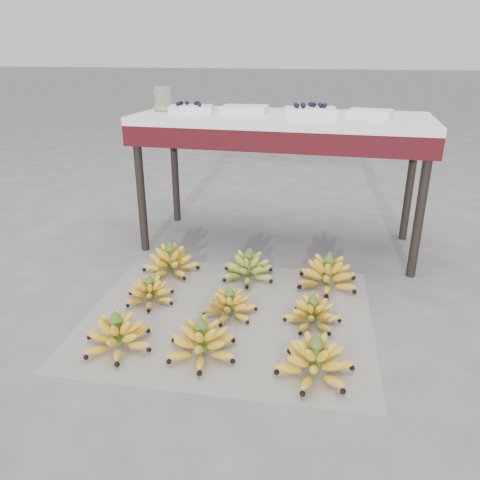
% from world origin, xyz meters
% --- Properties ---
extents(ground, '(60.00, 60.00, 0.00)m').
position_xyz_m(ground, '(0.00, 0.00, 0.00)').
color(ground, '#5C5C5E').
rests_on(ground, ground).
extents(newspaper_mat, '(1.32, 1.13, 0.01)m').
position_xyz_m(newspaper_mat, '(-0.12, 0.06, 0.00)').
color(newspaper_mat, silver).
rests_on(newspaper_mat, ground).
extents(bunch_front_left, '(0.37, 0.37, 0.17)m').
position_xyz_m(bunch_front_left, '(-0.48, -0.28, 0.06)').
color(bunch_front_left, yellow).
rests_on(bunch_front_left, newspaper_mat).
extents(bunch_front_center, '(0.35, 0.35, 0.17)m').
position_xyz_m(bunch_front_center, '(-0.14, -0.25, 0.06)').
color(bunch_front_center, yellow).
rests_on(bunch_front_center, newspaper_mat).
extents(bunch_front_right, '(0.32, 0.32, 0.17)m').
position_xyz_m(bunch_front_right, '(0.29, -0.26, 0.07)').
color(bunch_front_right, yellow).
rests_on(bunch_front_right, newspaper_mat).
extents(bunch_mid_left, '(0.29, 0.29, 0.14)m').
position_xyz_m(bunch_mid_left, '(-0.51, 0.09, 0.05)').
color(bunch_mid_left, yellow).
rests_on(bunch_mid_left, newspaper_mat).
extents(bunch_mid_center, '(0.31, 0.31, 0.15)m').
position_xyz_m(bunch_mid_center, '(-0.11, 0.06, 0.06)').
color(bunch_mid_center, yellow).
rests_on(bunch_mid_center, newspaper_mat).
extents(bunch_mid_right, '(0.28, 0.28, 0.15)m').
position_xyz_m(bunch_mid_right, '(0.25, 0.08, 0.06)').
color(bunch_mid_right, yellow).
rests_on(bunch_mid_right, newspaper_mat).
extents(bunch_back_left, '(0.32, 0.32, 0.18)m').
position_xyz_m(bunch_back_left, '(-0.53, 0.41, 0.07)').
color(bunch_back_left, yellow).
rests_on(bunch_back_left, newspaper_mat).
extents(bunch_back_center, '(0.33, 0.33, 0.17)m').
position_xyz_m(bunch_back_center, '(-0.12, 0.44, 0.06)').
color(bunch_back_center, '#7BA42D').
rests_on(bunch_back_center, newspaper_mat).
extents(bunch_back_right, '(0.40, 0.40, 0.19)m').
position_xyz_m(bunch_back_right, '(0.29, 0.44, 0.07)').
color(bunch_back_right, yellow).
rests_on(bunch_back_right, newspaper_mat).
extents(vendor_table, '(1.61, 0.64, 0.77)m').
position_xyz_m(vendor_table, '(-0.04, 0.95, 0.68)').
color(vendor_table, black).
rests_on(vendor_table, ground).
extents(tray_far_left, '(0.27, 0.23, 0.06)m').
position_xyz_m(tray_far_left, '(-0.56, 0.91, 0.79)').
color(tray_far_left, silver).
rests_on(tray_far_left, vendor_table).
extents(tray_left, '(0.25, 0.18, 0.04)m').
position_xyz_m(tray_left, '(-0.26, 0.96, 0.79)').
color(tray_left, silver).
rests_on(tray_left, vendor_table).
extents(tray_right, '(0.30, 0.24, 0.07)m').
position_xyz_m(tray_right, '(0.11, 0.92, 0.80)').
color(tray_right, silver).
rests_on(tray_right, vendor_table).
extents(tray_far_right, '(0.25, 0.20, 0.04)m').
position_xyz_m(tray_far_right, '(0.43, 0.98, 0.79)').
color(tray_far_right, silver).
rests_on(tray_far_right, vendor_table).
extents(glass_jar, '(0.11, 0.11, 0.13)m').
position_xyz_m(glass_jar, '(-0.74, 0.95, 0.84)').
color(glass_jar, beige).
rests_on(glass_jar, vendor_table).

